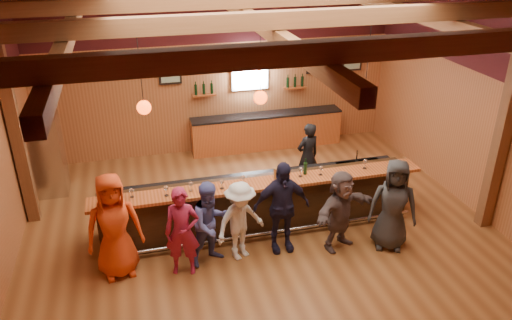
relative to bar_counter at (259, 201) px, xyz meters
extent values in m
plane|color=brown|center=(-0.02, -0.15, -0.52)|extent=(9.00, 9.00, 0.00)
cube|color=#975029|center=(-0.02, 3.85, 1.73)|extent=(9.00, 0.04, 4.50)
cube|color=#975029|center=(-0.02, -4.15, 1.73)|extent=(9.00, 0.04, 4.50)
cube|color=#975029|center=(4.48, -0.15, 1.73)|extent=(0.04, 8.00, 4.50)
cube|color=#3C1013|center=(-0.02, 3.83, 3.13)|extent=(9.00, 0.01, 1.70)
cube|color=#3C1013|center=(4.46, -0.15, 3.13)|extent=(0.01, 8.00, 1.70)
cube|color=#5A3219|center=(-4.37, 1.35, 1.73)|extent=(0.22, 0.22, 4.50)
cube|color=#5A3219|center=(4.33, -1.15, 1.73)|extent=(0.22, 0.22, 4.50)
cube|color=#5A3219|center=(-0.02, -3.15, 3.68)|extent=(8.80, 0.20, 0.25)
cube|color=#5A3219|center=(-0.02, -1.15, 3.68)|extent=(8.80, 0.20, 0.25)
cube|color=#5A3219|center=(-0.02, 0.85, 3.68)|extent=(8.80, 0.20, 0.25)
cube|color=#5A3219|center=(-3.02, -0.15, 3.43)|extent=(0.18, 7.80, 0.22)
cube|color=#5A3219|center=(-0.02, -0.15, 3.43)|extent=(0.18, 7.80, 0.22)
cube|color=#5A3219|center=(2.98, -0.15, 3.43)|extent=(0.18, 7.80, 0.22)
cube|color=black|center=(-0.02, -0.15, 0.00)|extent=(6.00, 0.60, 1.05)
cube|color=#9B431C|center=(-0.02, -0.33, 0.56)|extent=(6.30, 0.50, 0.06)
cube|color=black|center=(-0.02, 0.23, 0.40)|extent=(6.00, 0.48, 0.05)
cube|color=black|center=(-0.02, 0.23, -0.07)|extent=(6.00, 0.48, 0.90)
cube|color=silver|center=(1.98, 0.23, 0.36)|extent=(0.45, 0.40, 0.14)
cube|color=silver|center=(2.48, 0.23, 0.36)|extent=(0.45, 0.40, 0.14)
cylinder|color=silver|center=(-0.02, -0.57, -0.37)|extent=(6.00, 0.06, 0.06)
cube|color=#9B431C|center=(1.18, 3.57, -0.07)|extent=(4.00, 0.50, 0.90)
cube|color=black|center=(1.18, 3.57, 0.40)|extent=(4.00, 0.52, 0.05)
cube|color=silver|center=(0.78, 3.80, 1.53)|extent=(0.95, 0.08, 0.95)
cube|color=white|center=(0.78, 3.75, 1.53)|extent=(0.78, 0.01, 0.78)
cube|color=black|center=(-1.22, 3.79, 1.58)|extent=(0.55, 0.04, 0.45)
cube|color=silver|center=(-1.22, 3.77, 1.58)|extent=(0.45, 0.01, 0.35)
cube|color=black|center=(2.58, 3.79, 1.58)|extent=(0.55, 0.04, 0.45)
cube|color=silver|center=(2.58, 3.77, 1.58)|extent=(0.45, 0.01, 0.35)
cube|color=black|center=(3.58, 3.79, 1.58)|extent=(0.55, 0.04, 0.45)
cube|color=silver|center=(3.58, 3.77, 1.58)|extent=(0.45, 0.01, 0.35)
cube|color=#9B431C|center=(-0.42, 3.73, 1.03)|extent=(0.60, 0.18, 0.04)
cylinder|color=black|center=(-0.62, 3.73, 1.18)|extent=(0.07, 0.07, 0.26)
cylinder|color=black|center=(-0.42, 3.73, 1.18)|extent=(0.07, 0.07, 0.26)
cylinder|color=black|center=(-0.22, 3.73, 1.18)|extent=(0.07, 0.07, 0.26)
cube|color=#9B431C|center=(1.98, 3.73, 1.03)|extent=(0.60, 0.18, 0.04)
cylinder|color=black|center=(1.78, 3.73, 1.18)|extent=(0.07, 0.07, 0.26)
cylinder|color=black|center=(1.98, 3.73, 1.18)|extent=(0.07, 0.07, 0.26)
cylinder|color=black|center=(2.18, 3.73, 1.18)|extent=(0.07, 0.07, 0.26)
cylinder|color=black|center=(-2.02, -0.15, 2.80)|extent=(0.01, 0.01, 1.25)
sphere|color=#FF410C|center=(-2.02, -0.15, 2.18)|extent=(0.24, 0.24, 0.24)
cylinder|color=black|center=(-0.02, -0.15, 2.80)|extent=(0.01, 0.01, 1.25)
sphere|color=#FF410C|center=(-0.02, -0.15, 2.18)|extent=(0.24, 0.24, 0.24)
cylinder|color=black|center=(1.98, -0.15, 2.80)|extent=(0.01, 0.01, 1.25)
sphere|color=#FF410C|center=(1.98, -0.15, 2.18)|extent=(0.24, 0.24, 0.24)
cube|color=silver|center=(-4.12, 2.45, 0.38)|extent=(0.70, 0.70, 1.80)
imported|color=red|center=(-2.71, -0.87, 0.42)|extent=(1.00, 0.72, 1.88)
imported|color=maroon|center=(-1.62, -1.12, 0.28)|extent=(0.65, 0.50, 1.61)
imported|color=#4D539A|center=(-1.11, -0.95, 0.26)|extent=(0.92, 0.82, 1.56)
imported|color=silver|center=(-0.59, -0.96, 0.23)|extent=(1.11, 0.89, 1.50)
imported|color=#1B1932|center=(0.17, -0.90, 0.36)|extent=(1.04, 0.45, 1.77)
imported|color=#574646|center=(1.23, -1.11, 0.25)|extent=(1.49, 1.02, 1.55)
imported|color=#2A2B2D|center=(2.14, -1.33, 0.36)|extent=(1.01, 0.86, 1.76)
imported|color=black|center=(1.45, 1.20, 0.25)|extent=(0.64, 0.51, 1.55)
cylinder|color=brown|center=(0.33, -0.23, 0.70)|extent=(0.20, 0.20, 0.21)
cylinder|color=black|center=(0.44, -0.26, 0.71)|extent=(0.07, 0.07, 0.25)
cylinder|color=black|center=(0.44, -0.26, 0.88)|extent=(0.02, 0.02, 0.09)
cylinder|color=black|center=(0.86, -0.20, 0.71)|extent=(0.07, 0.07, 0.24)
cylinder|color=black|center=(0.86, -0.20, 0.87)|extent=(0.02, 0.02, 0.08)
cylinder|color=silver|center=(-2.38, -0.27, 0.59)|extent=(0.07, 0.07, 0.01)
cylinder|color=silver|center=(-2.38, -0.27, 0.64)|extent=(0.01, 0.01, 0.10)
sphere|color=silver|center=(-2.38, -0.27, 0.72)|extent=(0.08, 0.08, 0.08)
cylinder|color=silver|center=(-1.79, -0.37, 0.59)|extent=(0.08, 0.08, 0.01)
cylinder|color=silver|center=(-1.79, -0.37, 0.65)|extent=(0.01, 0.01, 0.11)
sphere|color=silver|center=(-1.79, -0.37, 0.74)|extent=(0.09, 0.09, 0.09)
cylinder|color=silver|center=(-1.34, -0.31, 0.59)|extent=(0.07, 0.07, 0.01)
cylinder|color=silver|center=(-1.34, -0.31, 0.65)|extent=(0.01, 0.01, 0.11)
sphere|color=silver|center=(-1.34, -0.31, 0.74)|extent=(0.08, 0.08, 0.08)
cylinder|color=silver|center=(-0.79, -0.36, 0.59)|extent=(0.07, 0.07, 0.01)
cylinder|color=silver|center=(-0.79, -0.36, 0.65)|extent=(0.01, 0.01, 0.10)
sphere|color=silver|center=(-0.79, -0.36, 0.73)|extent=(0.08, 0.08, 0.08)
cylinder|color=silver|center=(-0.38, -0.29, 0.59)|extent=(0.07, 0.07, 0.01)
cylinder|color=silver|center=(-0.38, -0.29, 0.64)|extent=(0.01, 0.01, 0.10)
sphere|color=silver|center=(-0.38, -0.29, 0.72)|extent=(0.08, 0.08, 0.08)
cylinder|color=silver|center=(0.74, -0.28, 0.59)|extent=(0.07, 0.07, 0.01)
cylinder|color=silver|center=(0.74, -0.28, 0.65)|extent=(0.01, 0.01, 0.10)
sphere|color=silver|center=(0.74, -0.28, 0.74)|extent=(0.08, 0.08, 0.08)
cylinder|color=silver|center=(1.14, -0.32, 0.59)|extent=(0.07, 0.07, 0.01)
cylinder|color=silver|center=(1.14, -0.32, 0.65)|extent=(0.01, 0.01, 0.10)
sphere|color=silver|center=(1.14, -0.32, 0.73)|extent=(0.08, 0.08, 0.08)
cylinder|color=silver|center=(2.07, -0.28, 0.59)|extent=(0.08, 0.08, 0.01)
cylinder|color=silver|center=(2.07, -0.28, 0.65)|extent=(0.01, 0.01, 0.11)
sphere|color=silver|center=(2.07, -0.28, 0.74)|extent=(0.09, 0.09, 0.09)
camera|label=1|loc=(-2.22, -8.18, 4.96)|focal=35.00mm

